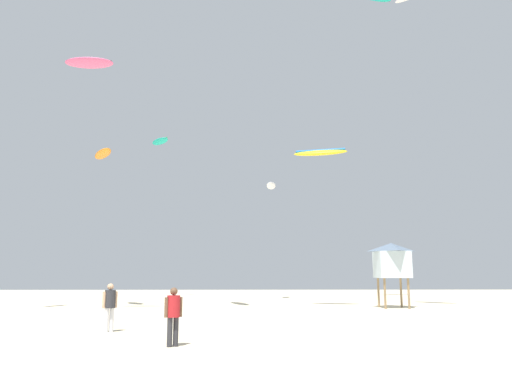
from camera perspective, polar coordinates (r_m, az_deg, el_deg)
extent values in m
plane|color=beige|center=(10.50, 2.48, -21.22)|extent=(120.00, 120.00, 0.00)
cylinder|color=#2D2D33|center=(15.19, -9.43, -15.92)|extent=(0.16, 0.16, 0.85)
cylinder|color=#2D2D33|center=(15.11, -10.13, -15.93)|extent=(0.16, 0.16, 0.85)
cylinder|color=#B21E23|center=(15.08, -9.69, -13.12)|extent=(0.39, 0.39, 0.64)
cylinder|color=brown|center=(15.18, -8.88, -13.21)|extent=(0.11, 0.11, 0.59)
cylinder|color=brown|center=(14.99, -10.51, -13.21)|extent=(0.11, 0.11, 0.59)
sphere|color=brown|center=(15.06, -9.64, -11.45)|extent=(0.23, 0.23, 0.23)
cylinder|color=silver|center=(19.37, -17.20, -14.22)|extent=(0.16, 0.16, 0.88)
cylinder|color=silver|center=(19.45, -16.65, -14.22)|extent=(0.16, 0.16, 0.88)
cylinder|color=#2D2D33|center=(19.36, -16.81, -11.96)|extent=(0.40, 0.40, 0.66)
cylinder|color=tan|center=(19.26, -17.46, -12.02)|extent=(0.12, 0.12, 0.60)
cylinder|color=tan|center=(19.47, -16.18, -12.06)|extent=(0.12, 0.12, 0.60)
sphere|color=tan|center=(19.34, -16.75, -10.62)|extent=(0.24, 0.24, 0.24)
cylinder|color=#8C704C|center=(33.93, 16.71, -11.26)|extent=(0.14, 0.14, 1.90)
cylinder|color=#8C704C|center=(32.50, 17.53, -11.31)|extent=(0.14, 0.14, 1.90)
cylinder|color=#8C704C|center=(33.51, 14.22, -11.40)|extent=(0.14, 0.14, 1.90)
cylinder|color=#8C704C|center=(32.06, 14.94, -11.46)|extent=(0.14, 0.14, 1.90)
cube|color=silver|center=(32.98, 15.71, -8.24)|extent=(2.00, 2.00, 1.70)
pyramid|color=slate|center=(33.02, 15.62, -6.29)|extent=(2.30, 2.30, 0.55)
ellipsoid|color=orange|center=(35.02, -17.59, 4.30)|extent=(2.31, 3.39, 0.44)
ellipsoid|color=yellow|center=(33.31, 7.57, 4.60)|extent=(3.79, 1.98, 0.69)
cylinder|color=blue|center=(33.35, 7.57, 4.87)|extent=(3.27, 1.01, 0.16)
ellipsoid|color=white|center=(43.04, 1.80, 0.74)|extent=(1.37, 2.72, 0.63)
ellipsoid|color=#19B29E|center=(50.60, -11.24, 5.87)|extent=(2.45, 2.67, 0.63)
cylinder|color=green|center=(50.64, -11.23, 6.01)|extent=(1.77, 2.05, 0.12)
ellipsoid|color=#E5598C|center=(31.64, -19.05, 14.19)|extent=(2.89, 0.89, 0.66)
cylinder|color=#2D2D33|center=(31.69, -19.03, 14.40)|extent=(2.64, 0.17, 0.13)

